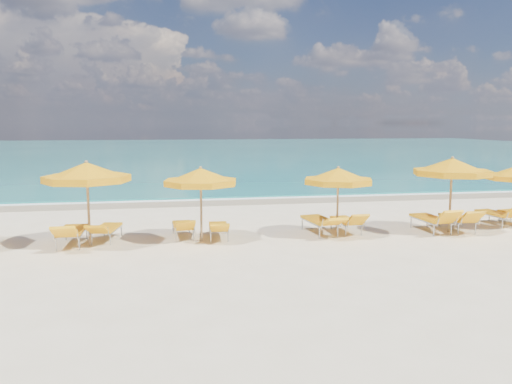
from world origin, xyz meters
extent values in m
plane|color=beige|center=(0.00, 0.00, 0.00)|extent=(120.00, 120.00, 0.00)
cube|color=#14716C|center=(0.00, 48.00, 0.00)|extent=(120.00, 80.00, 0.30)
cube|color=tan|center=(0.00, 7.40, 0.00)|extent=(120.00, 2.60, 0.01)
cube|color=white|center=(0.00, 8.20, 0.00)|extent=(120.00, 1.20, 0.03)
cube|color=white|center=(-6.00, 17.00, 0.00)|extent=(14.00, 0.36, 0.05)
cube|color=white|center=(8.00, 24.00, 0.00)|extent=(18.00, 0.30, 0.05)
cylinder|color=#A28051|center=(-5.00, -0.01, 1.15)|extent=(0.07, 0.07, 2.31)
cone|color=#F7A40C|center=(-5.00, -0.01, 2.12)|extent=(2.70, 2.70, 0.46)
cylinder|color=#F7A40C|center=(-5.00, -0.01, 1.90)|extent=(2.72, 2.72, 0.18)
sphere|color=#A28051|center=(-5.00, -0.01, 2.36)|extent=(0.10, 0.10, 0.10)
cylinder|color=#A28051|center=(-1.88, 0.04, 1.05)|extent=(0.07, 0.07, 2.10)
cone|color=#F7A40C|center=(-1.88, 0.04, 1.93)|extent=(2.56, 2.56, 0.42)
cylinder|color=#F7A40C|center=(-1.88, 0.04, 1.73)|extent=(2.59, 2.59, 0.17)
sphere|color=#A28051|center=(-1.88, 0.04, 2.15)|extent=(0.09, 0.09, 0.09)
cylinder|color=#A28051|center=(2.24, -0.03, 1.02)|extent=(0.06, 0.06, 2.05)
cone|color=#F7A40C|center=(2.24, -0.03, 1.89)|extent=(2.20, 2.20, 0.41)
cylinder|color=#F7A40C|center=(2.24, -0.03, 1.69)|extent=(2.22, 2.22, 0.16)
sphere|color=#A28051|center=(2.24, -0.03, 2.09)|extent=(0.09, 0.09, 0.09)
cylinder|color=#A28051|center=(5.89, -0.15, 1.15)|extent=(0.07, 0.07, 2.30)
cone|color=#F7A40C|center=(5.89, -0.15, 2.12)|extent=(2.45, 2.45, 0.46)
cylinder|color=#F7A40C|center=(5.89, -0.15, 1.89)|extent=(2.47, 2.47, 0.18)
sphere|color=#A28051|center=(5.89, -0.15, 2.35)|extent=(0.10, 0.10, 0.10)
cube|color=#F7A90F|center=(-5.51, 0.24, 0.41)|extent=(0.64, 1.42, 0.09)
cube|color=#F7A90F|center=(-5.52, -0.75, 0.58)|extent=(0.64, 0.62, 0.41)
cube|color=#F7A90F|center=(-4.60, 0.63, 0.37)|extent=(0.78, 1.35, 0.08)
cube|color=#F7A90F|center=(-4.76, -0.25, 0.51)|extent=(0.66, 0.66, 0.34)
cube|color=#F7A90F|center=(-2.40, 0.67, 0.36)|extent=(0.62, 1.26, 0.08)
cube|color=#F7A90F|center=(-2.35, -0.18, 0.52)|extent=(0.58, 0.56, 0.38)
cube|color=#F7A90F|center=(-1.35, 0.37, 0.35)|extent=(0.60, 1.23, 0.07)
cube|color=#F7A90F|center=(-1.40, -0.48, 0.48)|extent=(0.57, 0.56, 0.33)
cube|color=#F7A90F|center=(1.81, 0.46, 0.42)|extent=(0.83, 1.52, 0.09)
cube|color=#F7A90F|center=(1.94, -0.56, 0.56)|extent=(0.73, 0.74, 0.35)
cube|color=#F7A90F|center=(2.70, 0.50, 0.37)|extent=(0.64, 1.30, 0.08)
cube|color=#F7A90F|center=(2.76, -0.37, 0.55)|extent=(0.60, 0.56, 0.42)
cube|color=#F7A90F|center=(5.38, 0.12, 0.41)|extent=(0.72, 1.47, 0.09)
cube|color=#F7A90F|center=(5.43, -0.85, 0.63)|extent=(0.67, 0.61, 0.50)
cube|color=#F7A90F|center=(6.35, 0.17, 0.39)|extent=(0.71, 1.39, 0.08)
cube|color=#F7A90F|center=(6.27, -0.75, 0.58)|extent=(0.65, 0.60, 0.45)
cube|color=#F7A90F|center=(8.12, 0.72, 0.38)|extent=(0.73, 1.37, 0.08)
camera|label=1|loc=(-2.81, -14.27, 3.42)|focal=35.00mm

